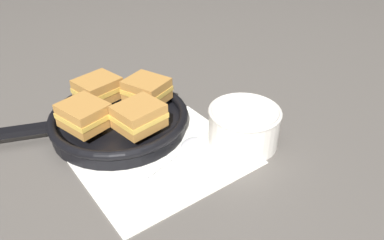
% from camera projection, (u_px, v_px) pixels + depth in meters
% --- Properties ---
extents(ground_plane, '(4.00, 4.00, 0.00)m').
position_uv_depth(ground_plane, '(188.00, 135.00, 0.75)').
color(ground_plane, '#56514C').
extents(napkin, '(0.29, 0.25, 0.00)m').
position_uv_depth(napkin, '(163.00, 158.00, 0.69)').
color(napkin, white).
rests_on(napkin, ground_plane).
extents(soup_bowl, '(0.14, 0.14, 0.08)m').
position_uv_depth(soup_bowl, '(244.00, 124.00, 0.71)').
color(soup_bowl, silver).
rests_on(soup_bowl, ground_plane).
extents(spoon, '(0.14, 0.06, 0.01)m').
position_uv_depth(spoon, '(184.00, 148.00, 0.70)').
color(spoon, silver).
rests_on(spoon, napkin).
extents(skillet, '(0.38, 0.28, 0.04)m').
position_uv_depth(skillet, '(118.00, 120.00, 0.76)').
color(skillet, black).
rests_on(skillet, ground_plane).
extents(sandwich_near_left, '(0.10, 0.09, 0.05)m').
position_uv_depth(sandwich_near_left, '(98.00, 89.00, 0.78)').
color(sandwich_near_left, '#B27A38').
rests_on(sandwich_near_left, skillet).
extents(sandwich_near_right, '(0.09, 0.10, 0.05)m').
position_uv_depth(sandwich_near_right, '(84.00, 115.00, 0.69)').
color(sandwich_near_right, '#B27A38').
rests_on(sandwich_near_right, skillet).
extents(sandwich_far_left, '(0.09, 0.08, 0.05)m').
position_uv_depth(sandwich_far_left, '(139.00, 116.00, 0.69)').
color(sandwich_far_left, '#B27A38').
rests_on(sandwich_far_left, skillet).
extents(sandwich_far_right, '(0.10, 0.10, 0.05)m').
position_uv_depth(sandwich_far_right, '(147.00, 90.00, 0.77)').
color(sandwich_far_right, '#B27A38').
rests_on(sandwich_far_right, skillet).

